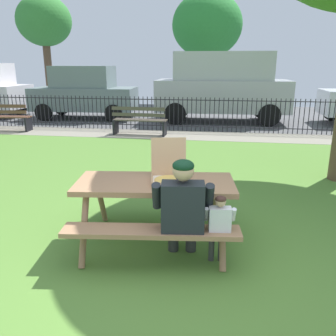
{
  "coord_description": "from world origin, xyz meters",
  "views": [
    {
      "loc": [
        0.18,
        -2.86,
        2.06
      ],
      "look_at": [
        -0.49,
        1.53,
        0.75
      ],
      "focal_mm": 37.9,
      "sensor_mm": 36.0,
      "label": 1
    }
  ],
  "objects": [
    {
      "name": "cobblestone_walkway",
      "position": [
        0.0,
        7.53,
        -0.0
      ],
      "size": [
        28.0,
        1.4,
        0.01
      ],
      "primitive_type": "cube",
      "color": "gray"
    },
    {
      "name": "adult_at_table",
      "position": [
        -0.17,
        0.44,
        0.66
      ],
      "size": [
        0.63,
        0.62,
        1.19
      ],
      "color": "#2F2F2F",
      "rests_on": "ground"
    },
    {
      "name": "parked_car_center",
      "position": [
        0.14,
        10.39,
        1.31
      ],
      "size": [
        4.74,
        2.15,
        2.46
      ],
      "color": "#B4B7B9",
      "rests_on": "ground"
    },
    {
      "name": "far_tree_left",
      "position": [
        -10.04,
        17.4,
        4.33
      ],
      "size": [
        3.07,
        3.07,
        5.77
      ],
      "color": "brown",
      "rests_on": "ground"
    },
    {
      "name": "picnic_table_foreground",
      "position": [
        -0.54,
        0.91,
        0.6
      ],
      "size": [
        1.96,
        1.67,
        0.79
      ],
      "color": "#A17553",
      "rests_on": "ground"
    },
    {
      "name": "far_tree_midleft",
      "position": [
        -0.83,
        17.4,
        4.01
      ],
      "size": [
        3.72,
        3.72,
        5.7
      ],
      "color": "brown",
      "rests_on": "ground"
    },
    {
      "name": "pizza_box_open",
      "position": [
        -0.39,
        0.99,
        0.86
      ],
      "size": [
        0.48,
        0.51,
        0.46
      ],
      "color": "tan",
      "rests_on": "picnic_table_foreground"
    },
    {
      "name": "park_bench_center",
      "position": [
        -2.25,
        7.39,
        0.42
      ],
      "size": [
        1.62,
        0.52,
        0.85
      ],
      "color": "#50463B",
      "rests_on": "ground"
    },
    {
      "name": "parked_car_left",
      "position": [
        -5.11,
        10.39,
        1.01
      ],
      "size": [
        3.98,
        2.0,
        1.98
      ],
      "color": "slate",
      "rests_on": "ground"
    },
    {
      "name": "child_at_table",
      "position": [
        0.2,
        0.45,
        0.51
      ],
      "size": [
        0.33,
        0.32,
        0.83
      ],
      "color": "#3F3F3F",
      "rests_on": "ground"
    },
    {
      "name": "iron_fence_streetside",
      "position": [
        0.0,
        8.23,
        0.54
      ],
      "size": [
        20.52,
        0.03,
        1.06
      ],
      "color": "black",
      "rests_on": "ground"
    },
    {
      "name": "ground",
      "position": [
        0.0,
        2.12,
        -0.01
      ],
      "size": [
        28.0,
        12.23,
        0.02
      ],
      "primitive_type": "cube",
      "color": "#568434"
    },
    {
      "name": "park_bench_left",
      "position": [
        -6.63,
        7.39,
        0.42
      ],
      "size": [
        1.63,
        0.59,
        0.85
      ],
      "color": "brown",
      "rests_on": "ground"
    },
    {
      "name": "street_asphalt",
      "position": [
        0.0,
        11.92,
        -0.01
      ],
      "size": [
        28.0,
        7.38,
        0.01
      ],
      "primitive_type": "cube",
      "color": "#515154"
    }
  ]
}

